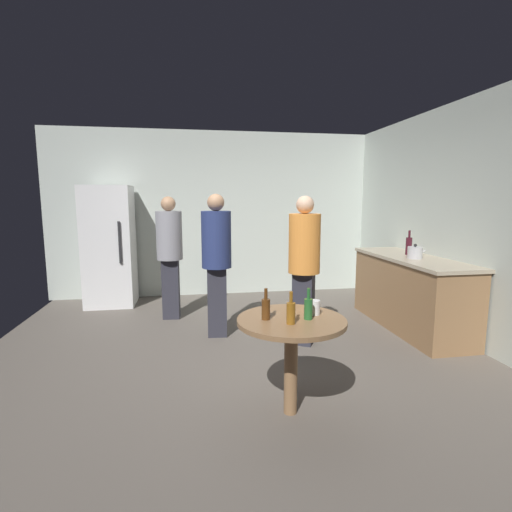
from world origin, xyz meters
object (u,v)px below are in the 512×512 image
object	(u,v)px
kettle	(415,252)
beer_bottle_green	(308,308)
person_in_orange_shirt	(304,259)
person_in_gray_shirt	(170,248)
refrigerator	(110,246)
plastic_cup_white	(315,307)
beer_bottle_brown	(266,308)
wine_bottle_on_counter	(409,245)
beer_bottle_amber	(291,312)
person_in_navy_shirt	(217,254)
foreground_table	(291,332)

from	to	relation	value
kettle	beer_bottle_green	size ratio (longest dim) A/B	1.06
person_in_orange_shirt	person_in_gray_shirt	bearing A→B (deg)	-98.89
refrigerator	plastic_cup_white	xyz separation A→B (m)	(2.12, -3.34, -0.11)
kettle	person_in_orange_shirt	bearing A→B (deg)	-172.73
beer_bottle_brown	refrigerator	bearing A→B (deg)	117.11
beer_bottle_green	person_in_gray_shirt	size ratio (longest dim) A/B	0.14
refrigerator	person_in_orange_shirt	bearing A→B (deg)	-40.53
person_in_orange_shirt	wine_bottle_on_counter	bearing A→B (deg)	137.86
wine_bottle_on_counter	beer_bottle_amber	distance (m)	2.83
beer_bottle_amber	person_in_orange_shirt	world-z (taller)	person_in_orange_shirt
refrigerator	wine_bottle_on_counter	bearing A→B (deg)	-21.93
person_in_gray_shirt	beer_bottle_amber	bearing A→B (deg)	24.76
beer_bottle_brown	person_in_gray_shirt	bearing A→B (deg)	107.63
refrigerator	beer_bottle_brown	size ratio (longest dim) A/B	7.83
person_in_navy_shirt	person_in_orange_shirt	distance (m)	1.01
foreground_table	beer_bottle_green	world-z (taller)	beer_bottle_green
refrigerator	beer_bottle_brown	xyz separation A→B (m)	(1.74, -3.39, -0.08)
beer_bottle_brown	plastic_cup_white	size ratio (longest dim) A/B	2.09
person_in_gray_shirt	kettle	bearing A→B (deg)	75.51
beer_bottle_amber	beer_bottle_green	distance (m)	0.17
foreground_table	person_in_navy_shirt	xyz separation A→B (m)	(-0.43, 1.76, 0.34)
person_in_orange_shirt	beer_bottle_amber	bearing A→B (deg)	10.27
wine_bottle_on_counter	beer_bottle_brown	bearing A→B (deg)	-140.59
refrigerator	person_in_gray_shirt	distance (m)	1.27
wine_bottle_on_counter	beer_bottle_amber	size ratio (longest dim) A/B	1.35
beer_bottle_amber	plastic_cup_white	distance (m)	0.30
beer_bottle_amber	person_in_navy_shirt	distance (m)	1.92
beer_bottle_brown	wine_bottle_on_counter	bearing A→B (deg)	39.41
beer_bottle_green	person_in_orange_shirt	world-z (taller)	person_in_orange_shirt
person_in_gray_shirt	plastic_cup_white	bearing A→B (deg)	30.66
person_in_navy_shirt	person_in_orange_shirt	bearing A→B (deg)	70.06
kettle	beer_bottle_brown	bearing A→B (deg)	-144.39
beer_bottle_amber	person_in_orange_shirt	bearing A→B (deg)	70.03
person_in_navy_shirt	person_in_orange_shirt	xyz separation A→B (m)	(0.92, -0.42, -0.01)
beer_bottle_amber	wine_bottle_on_counter	bearing A→B (deg)	43.39
wine_bottle_on_counter	person_in_gray_shirt	xyz separation A→B (m)	(-3.01, 0.73, -0.06)
person_in_navy_shirt	person_in_gray_shirt	distance (m)	0.97
wine_bottle_on_counter	beer_bottle_green	distance (m)	2.66
beer_bottle_amber	beer_bottle_green	xyz separation A→B (m)	(0.15, 0.08, 0.00)
refrigerator	person_in_navy_shirt	world-z (taller)	refrigerator
wine_bottle_on_counter	plastic_cup_white	xyz separation A→B (m)	(-1.81, -1.75, -0.23)
kettle	beer_bottle_brown	distance (m)	2.59
wine_bottle_on_counter	kettle	bearing A→B (deg)	-107.73
beer_bottle_amber	beer_bottle_brown	xyz separation A→B (m)	(-0.15, 0.13, 0.00)
wine_bottle_on_counter	person_in_orange_shirt	distance (m)	1.60
beer_bottle_green	person_in_gray_shirt	distance (m)	2.81
refrigerator	beer_bottle_green	xyz separation A→B (m)	(2.04, -3.44, -0.08)
wine_bottle_on_counter	beer_bottle_green	world-z (taller)	wine_bottle_on_counter
kettle	beer_bottle_green	xyz separation A→B (m)	(-1.80, -1.55, -0.15)
wine_bottle_on_counter	plastic_cup_white	world-z (taller)	wine_bottle_on_counter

